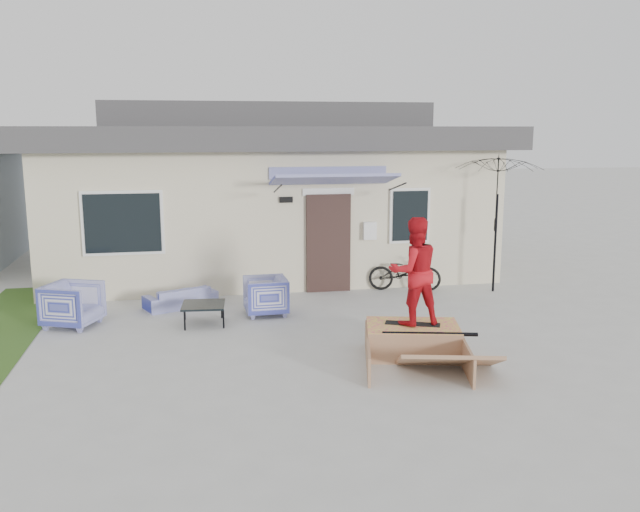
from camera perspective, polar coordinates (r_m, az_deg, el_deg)
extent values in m
plane|color=#B0B0AB|center=(10.11, 0.28, -9.22)|extent=(90.00, 90.00, 0.00)
cube|color=beige|center=(17.53, -4.85, 4.35)|extent=(10.00, 7.00, 3.00)
cube|color=#3A393D|center=(17.42, -4.94, 10.08)|extent=(10.80, 7.80, 0.50)
cube|color=#3A393D|center=(17.42, -4.97, 11.88)|extent=(7.50, 4.50, 0.60)
cube|color=#33201C|center=(14.27, 0.72, 1.08)|extent=(0.95, 0.08, 2.10)
cube|color=white|center=(13.98, -16.42, 2.71)|extent=(1.60, 0.06, 1.30)
cube|color=white|center=(14.67, 7.63, 3.42)|extent=(0.90, 0.06, 1.20)
cube|color=#2B339B|center=(13.61, 1.17, 6.54)|extent=(2.50, 1.09, 0.29)
imported|color=#2B339B|center=(13.43, -11.78, -3.17)|extent=(1.44, 0.92, 0.54)
imported|color=#2B339B|center=(12.65, -20.29, -3.72)|extent=(1.06, 1.08, 0.87)
imported|color=#2B339B|center=(12.66, -4.66, -3.24)|extent=(0.75, 0.79, 0.79)
cube|color=black|center=(12.24, -9.86, -4.88)|extent=(0.81, 0.81, 0.37)
imported|color=black|center=(14.57, 7.23, -1.01)|extent=(1.65, 0.97, 0.99)
cylinder|color=black|center=(14.77, 14.67, 1.06)|extent=(0.05, 0.05, 2.10)
imported|color=black|center=(14.67, 14.80, 3.75)|extent=(2.03, 1.91, 0.90)
cube|color=black|center=(10.52, 7.88, -5.67)|extent=(0.86, 0.52, 0.05)
imported|color=red|center=(10.32, 8.00, -1.10)|extent=(0.86, 0.69, 1.66)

